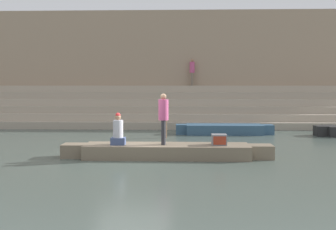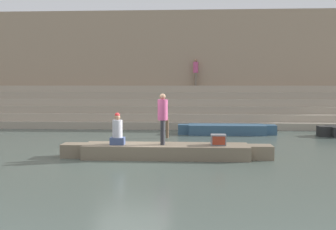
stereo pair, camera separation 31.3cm
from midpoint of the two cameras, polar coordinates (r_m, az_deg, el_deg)
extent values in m
plane|color=#47544C|center=(13.41, -5.91, -6.24)|extent=(120.00, 120.00, 0.00)
cube|color=tan|center=(22.98, -2.58, -1.16)|extent=(36.00, 3.51, 0.39)
cube|color=#B2A28D|center=(23.23, -2.53, -0.12)|extent=(36.00, 2.92, 0.39)
cube|color=tan|center=(23.49, -2.48, 0.90)|extent=(36.00, 2.34, 0.39)
cube|color=#B2A28D|center=(23.76, -2.42, 1.89)|extent=(36.00, 1.75, 0.39)
cube|color=tan|center=(24.03, -2.37, 2.86)|extent=(36.00, 1.17, 0.39)
cube|color=#B2A28D|center=(24.32, -2.33, 3.81)|extent=(36.00, 0.58, 0.39)
cube|color=tan|center=(25.22, -2.18, 6.89)|extent=(34.20, 1.20, 7.01)
cube|color=brown|center=(24.69, -2.26, -0.51)|extent=(34.20, 0.12, 0.60)
cube|color=#756651|center=(13.34, -0.85, -5.27)|extent=(5.55, 1.21, 0.46)
cube|color=beige|center=(13.30, -0.86, -4.40)|extent=(5.11, 1.11, 0.05)
cube|color=#756651|center=(13.55, 12.69, -5.22)|extent=(0.78, 0.66, 0.46)
cube|color=#756651|center=(13.86, -14.10, -5.03)|extent=(0.78, 0.66, 0.46)
cylinder|color=olive|center=(14.07, -4.11, -4.22)|extent=(2.81, 0.04, 0.04)
cylinder|color=#28282D|center=(13.31, -1.32, -2.48)|extent=(0.14, 0.14, 0.83)
cylinder|color=#28282D|center=(13.13, -1.37, -2.58)|extent=(0.14, 0.14, 0.83)
cylinder|color=#C64C7F|center=(13.14, -1.35, 0.76)|extent=(0.34, 0.34, 0.69)
sphere|color=#9E7556|center=(13.12, -1.35, 2.69)|extent=(0.20, 0.20, 0.20)
cube|color=#3D4C75|center=(13.36, -7.91, -3.77)|extent=(0.47, 0.37, 0.24)
cylinder|color=#B2B2BC|center=(13.30, -7.93, -2.00)|extent=(0.34, 0.34, 0.59)
sphere|color=#9E7556|center=(13.26, -7.95, -0.32)|extent=(0.20, 0.20, 0.20)
sphere|color=red|center=(13.26, -7.95, -0.02)|extent=(0.17, 0.17, 0.17)
cube|color=slate|center=(13.26, 6.75, -3.57)|extent=(0.50, 0.42, 0.36)
cube|color=#99331E|center=(13.04, 6.83, -3.70)|extent=(0.42, 0.02, 0.28)
cube|color=#33516B|center=(19.62, 7.72, -2.08)|extent=(3.74, 1.19, 0.48)
cube|color=#2D2D2D|center=(19.60, 7.73, -1.45)|extent=(3.44, 1.09, 0.05)
cube|color=#33516B|center=(19.95, 13.83, -2.06)|extent=(0.52, 0.65, 0.48)
cube|color=#33516B|center=(19.53, 1.48, -2.07)|extent=(0.52, 0.65, 0.48)
cube|color=black|center=(20.17, 20.83, -2.16)|extent=(0.50, 0.65, 0.48)
cylinder|color=brown|center=(18.09, -0.85, -1.90)|extent=(0.13, 0.13, 0.92)
cylinder|color=#756656|center=(24.33, 3.14, 5.20)|extent=(0.13, 0.13, 0.79)
cylinder|color=#756656|center=(24.17, 3.15, 5.21)|extent=(0.13, 0.13, 0.79)
cylinder|color=#C64C7F|center=(24.27, 3.15, 6.91)|extent=(0.31, 0.31, 0.66)
sphere|color=#9E7556|center=(24.29, 3.16, 7.91)|extent=(0.19, 0.19, 0.19)
camera|label=1|loc=(0.16, -90.62, -0.05)|focal=42.00mm
camera|label=2|loc=(0.16, 89.38, 0.05)|focal=42.00mm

